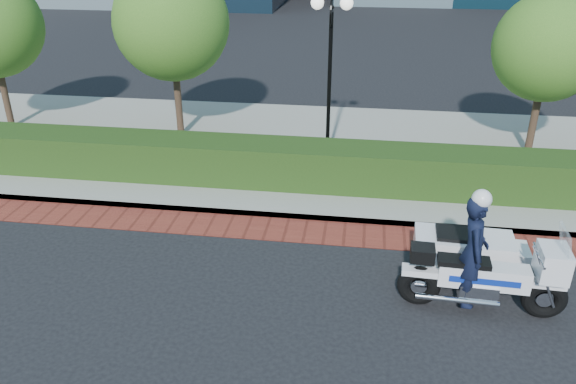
# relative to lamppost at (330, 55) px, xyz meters

# --- Properties ---
(ground) EXTENTS (120.00, 120.00, 0.00)m
(ground) POSITION_rel_lamppost_xyz_m (-1.00, -5.20, -2.96)
(ground) COLOR black
(ground) RESTS_ON ground
(brick_strip) EXTENTS (60.00, 1.00, 0.01)m
(brick_strip) POSITION_rel_lamppost_xyz_m (-1.00, -3.70, -2.95)
(brick_strip) COLOR maroon
(brick_strip) RESTS_ON ground
(sidewalk) EXTENTS (60.00, 8.00, 0.15)m
(sidewalk) POSITION_rel_lamppost_xyz_m (-1.00, 0.80, -2.88)
(sidewalk) COLOR gray
(sidewalk) RESTS_ON ground
(hedge_main) EXTENTS (18.00, 1.20, 1.00)m
(hedge_main) POSITION_rel_lamppost_xyz_m (-1.00, -1.60, -2.31)
(hedge_main) COLOR black
(hedge_main) RESTS_ON sidewalk
(lamppost) EXTENTS (1.02, 0.70, 4.21)m
(lamppost) POSITION_rel_lamppost_xyz_m (0.00, 0.00, 0.00)
(lamppost) COLOR black
(lamppost) RESTS_ON sidewalk
(tree_b) EXTENTS (3.20, 3.20, 4.89)m
(tree_b) POSITION_rel_lamppost_xyz_m (-4.50, 1.30, 0.48)
(tree_b) COLOR #332319
(tree_b) RESTS_ON sidewalk
(tree_c) EXTENTS (2.80, 2.80, 4.30)m
(tree_c) POSITION_rel_lamppost_xyz_m (5.50, 1.30, 0.09)
(tree_c) COLOR #332319
(tree_c) RESTS_ON sidewalk
(police_motorcycle) EXTENTS (2.77, 1.97, 2.24)m
(police_motorcycle) POSITION_rel_lamppost_xyz_m (2.94, -5.55, -2.19)
(police_motorcycle) COLOR black
(police_motorcycle) RESTS_ON ground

